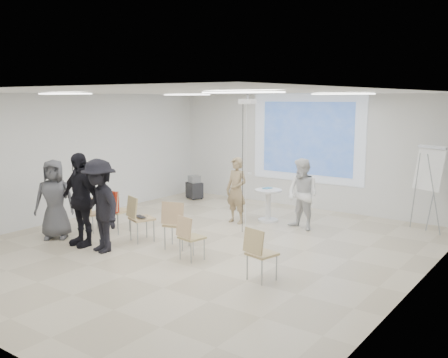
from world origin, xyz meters
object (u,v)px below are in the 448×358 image
Objects in this scene: pedestal_table at (268,203)px; av_cart at (194,188)px; chair_right_inner at (189,234)px; player_left at (237,186)px; player_right at (303,190)px; chair_right_far at (259,250)px; chair_far_left at (92,211)px; audience_outer at (54,195)px; chair_left_inner at (138,215)px; audience_left at (80,193)px; audience_mid at (99,200)px; laptop at (143,217)px; chair_center at (175,221)px; chair_left_mid at (115,208)px; flipchart_easel at (430,169)px.

pedestal_table reaches higher than av_cart.
player_left is at bearing 117.90° from chair_right_inner.
player_right is 2.01× the size of chair_right_far.
audience_outer is (-0.22, -0.76, 0.45)m from chair_far_left.
chair_right_far is (3.16, -0.45, -0.04)m from chair_left_inner.
audience_mid is at bearing -1.58° from audience_left.
audience_left is (-0.76, -0.93, 0.56)m from laptop.
pedestal_table is 4.17m from audience_mid.
audience_left is (-0.74, -0.83, 0.51)m from chair_left_inner.
player_left is 2.49m from laptop.
chair_center is 1.16× the size of chair_right_inner.
player_left is 0.82× the size of audience_left.
chair_far_left is at bearing -158.75° from chair_left_mid.
chair_left_inner is 0.11m from laptop.
laptop is 1.90m from audience_outer.
chair_left_mid is at bearing 102.28° from audience_left.
player_right is 5.29m from audience_outer.
audience_outer reaches higher than chair_right_inner.
chair_left_mid is at bearing -175.85° from chair_right_far.
audience_mid reaches higher than chair_left_mid.
audience_mid reaches higher than chair_center.
player_left is 2.60× the size of av_cart.
player_right reaches higher than pedestal_table.
audience_left is (-2.97, -3.66, 0.18)m from player_right.
laptop is 0.17× the size of audience_mid.
chair_left_mid reaches higher than chair_right_inner.
audience_left is at bearing -171.24° from chair_center.
audience_left is at bearing -115.35° from player_right.
pedestal_table is 2.29× the size of laptop.
audience_mid is at bearing -151.00° from chair_right_inner.
audience_outer is at bearing -122.48° from player_right.
chair_right_inner is 0.44× the size of flipchart_easel.
laptop is at bearing 158.74° from chair_center.
chair_right_inner is 0.44× the size of audience_outer.
flipchart_easel is (5.40, 4.09, 0.82)m from chair_left_mid.
chair_right_far is 3.32m from audience_mid.
laptop is (-0.92, 0.03, -0.06)m from chair_center.
player_left is 3.81m from chair_right_far.
chair_left_mid is 1.83m from chair_center.
chair_right_inner is at bearing -173.58° from laptop.
av_cart is at bearing 104.08° from chair_far_left.
player_right is at bearing 118.55° from chair_right_far.
audience_mid reaches higher than chair_right_inner.
audience_mid reaches higher than laptop.
chair_center is 0.51× the size of audience_outer.
chair_left_mid reaches higher than av_cart.
chair_left_mid is at bearing -52.62° from av_cart.
player_left is 2.43m from chair_center.
audience_left reaches higher than audience_outer.
chair_left_inner is 0.95m from chair_center.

